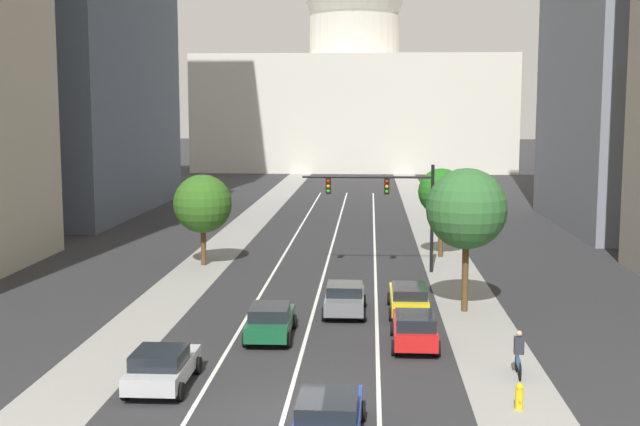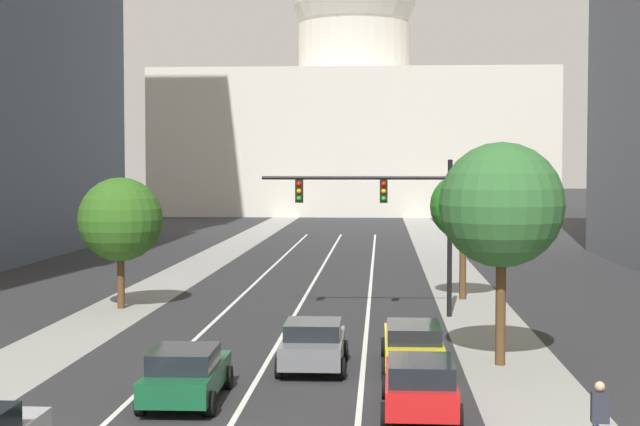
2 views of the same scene
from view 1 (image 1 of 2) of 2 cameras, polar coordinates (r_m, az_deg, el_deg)
ground_plane at (r=66.47m, az=1.12°, el=-1.25°), size 400.00×400.00×0.00m
sidewalk_left at (r=62.35m, az=-6.18°, el=-1.86°), size 3.19×130.00×0.01m
sidewalk_right at (r=61.67m, az=8.12°, el=-1.99°), size 3.19×130.00×0.01m
lane_stripe_left at (r=51.95m, az=-2.95°, el=-3.65°), size 0.16×90.00×0.01m
lane_stripe_center at (r=51.70m, az=0.43°, el=-3.70°), size 0.16×90.00×0.01m
lane_stripe_right at (r=51.63m, az=3.83°, el=-3.73°), size 0.16×90.00×0.01m
capitol_building at (r=135.06m, az=2.38°, el=8.53°), size 49.32×23.11×38.14m
car_green at (r=35.82m, az=-3.45°, el=-7.42°), size 2.04×4.43×1.48m
car_silver at (r=30.22m, az=-10.85°, el=-10.37°), size 2.10×4.24×1.45m
car_blue at (r=25.27m, az=0.59°, el=-13.75°), size 2.18×4.33×1.48m
car_yellow at (r=40.07m, az=6.13°, el=-5.85°), size 1.96×4.73×1.47m
car_gray at (r=39.83m, az=1.72°, el=-5.90°), size 2.07×4.13×1.48m
car_red at (r=34.70m, az=6.54°, el=-7.90°), size 1.98×4.35×1.52m
traffic_signal_mast at (r=49.54m, az=4.89°, el=1.08°), size 7.88×0.39×6.50m
fire_hydrant at (r=28.45m, az=13.59°, el=-12.19°), size 0.26×0.35×0.91m
cyclist at (r=31.67m, az=13.55°, el=-9.43°), size 0.38×1.70×1.72m
street_tree_mid_right at (r=40.24m, az=10.08°, el=0.27°), size 3.91×3.91×7.00m
street_tree_mid_left at (r=52.04m, az=-8.10°, el=0.63°), size 3.67×3.67×5.74m
street_tree_near_right at (r=54.97m, az=8.39°, el=1.43°), size 3.09×3.09×5.91m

